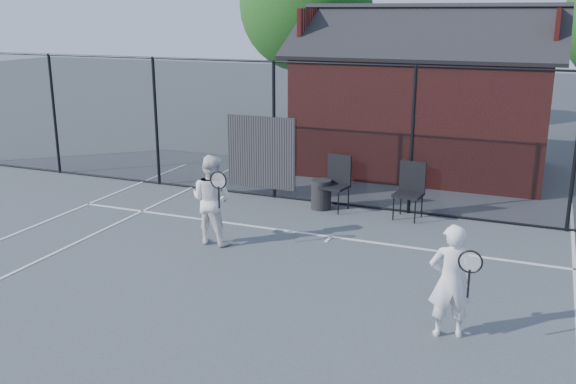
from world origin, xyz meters
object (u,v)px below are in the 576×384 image
at_px(clubhouse, 425,108).
at_px(player_front, 450,281).
at_px(waste_bin, 321,194).
at_px(player_back, 212,199).
at_px(chair_right, 408,192).
at_px(chair_left, 334,184).

distance_m(clubhouse, player_front, 9.24).
bearing_deg(waste_bin, player_back, -112.43).
relative_size(player_back, chair_right, 1.45).
height_order(chair_left, chair_right, chair_left).
xyz_separation_m(player_front, player_back, (-4.41, 1.89, 0.05)).
relative_size(player_front, chair_left, 1.34).
xyz_separation_m(clubhouse, player_front, (2.05, -8.97, -0.86)).
bearing_deg(chair_left, player_back, -107.29).
height_order(clubhouse, chair_left, clubhouse).
bearing_deg(chair_right, waste_bin, -173.74).
bearing_deg(chair_left, waste_bin, -169.90).
bearing_deg(player_back, waste_bin, 67.57).
distance_m(player_back, chair_right, 3.97).
distance_m(chair_left, chair_right, 1.54).
xyz_separation_m(player_front, chair_left, (-3.03, 4.57, -0.19)).
bearing_deg(chair_left, chair_right, 10.10).
bearing_deg(clubhouse, player_back, -108.48).
relative_size(clubhouse, player_back, 4.06).
bearing_deg(player_back, player_front, -23.23).
distance_m(player_front, chair_left, 5.48).
bearing_deg(player_front, waste_bin, 125.95).
height_order(player_front, waste_bin, player_front).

